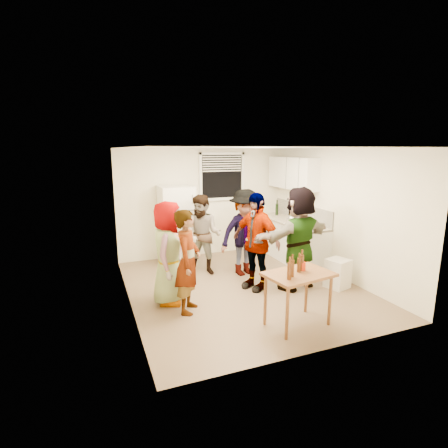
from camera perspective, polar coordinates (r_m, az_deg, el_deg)
name	(u,v)px	position (r m, az deg, el deg)	size (l,w,h in m)	color
room	(243,287)	(6.51, 3.07, -10.23)	(4.00, 4.50, 2.50)	white
window	(222,176)	(8.26, -0.32, 7.77)	(1.12, 0.10, 1.06)	white
refrigerator	(177,225)	(7.74, -7.74, -0.12)	(0.70, 0.70, 1.70)	white
counter_lower	(290,241)	(8.11, 10.70, -2.70)	(0.60, 2.20, 0.86)	white
countertop	(291,221)	(8.01, 10.83, 0.41)	(0.64, 2.22, 0.04)	beige
backsplash	(302,212)	(8.13, 12.58, 1.94)	(0.03, 2.20, 0.36)	#BBB5AC
upper_cabinets	(293,173)	(8.11, 11.16, 8.17)	(0.34, 1.60, 0.70)	white
kettle	(291,222)	(7.89, 10.95, 0.38)	(0.23, 0.19, 0.19)	silver
paper_towel	(294,222)	(7.85, 11.43, 0.29)	(0.13, 0.13, 0.28)	white
wine_bottle	(277,215)	(8.64, 8.59, 1.47)	(0.07, 0.07, 0.28)	black
beer_bottle_counter	(296,224)	(7.66, 11.64, -0.01)	(0.05, 0.05, 0.21)	#47230C
blue_cup	(301,229)	(7.22, 12.49, -0.78)	(0.10, 0.10, 0.13)	#1E15B7
picture_frame	(292,214)	(8.36, 11.06, 1.55)	(0.02, 0.18, 0.15)	gold
trash_bin	(338,274)	(6.73, 18.04, -7.80)	(0.36, 0.36, 0.53)	silver
serving_table	(296,324)	(5.34, 11.74, -15.76)	(0.93, 0.62, 0.78)	brown
beer_bottle_table	(299,272)	(5.06, 12.09, -7.68)	(0.05, 0.05, 0.20)	#47230C
red_cup	(302,270)	(5.14, 12.65, -7.39)	(0.09, 0.09, 0.12)	red
guest_grey	(170,302)	(6.00, -8.82, -12.40)	(0.82, 1.68, 0.54)	gray
guest_stripe	(189,310)	(5.66, -5.75, -13.85)	(0.58, 1.60, 0.38)	#141933
guest_back_left	(204,273)	(7.20, -3.37, -8.02)	(0.78, 1.61, 0.61)	brown
guest_back_right	(244,274)	(7.17, 3.34, -8.09)	(1.11, 1.72, 0.64)	#414146
guest_black	(255,288)	(6.50, 5.04, -10.32)	(1.02, 1.75, 0.43)	black
guest_orange	(297,287)	(6.63, 11.77, -10.08)	(1.72, 1.85, 0.55)	#E99B53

